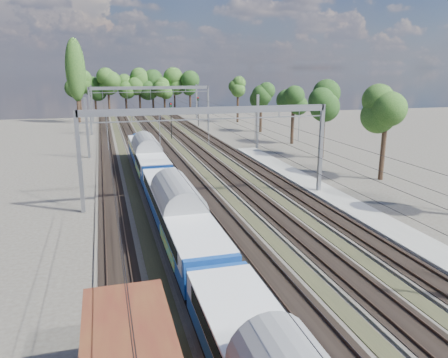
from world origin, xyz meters
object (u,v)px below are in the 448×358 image
object	(u,v)px
emu_train	(179,208)
signal_far	(198,108)
signal_near	(171,116)
worker	(160,118)

from	to	relation	value
emu_train	signal_far	distance (m)	66.68
emu_train	signal_far	xyz separation A→B (m)	(15.53, 64.83, 1.31)
signal_near	emu_train	bearing A→B (deg)	-120.67
emu_train	signal_near	xyz separation A→B (m)	(6.96, 48.03, 1.42)
emu_train	worker	size ratio (longest dim) A/B	34.61
worker	signal_far	world-z (taller)	signal_far
signal_near	signal_far	distance (m)	18.86
emu_train	signal_near	world-z (taller)	signal_near
worker	signal_far	distance (m)	12.14
emu_train	signal_near	bearing A→B (deg)	81.75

